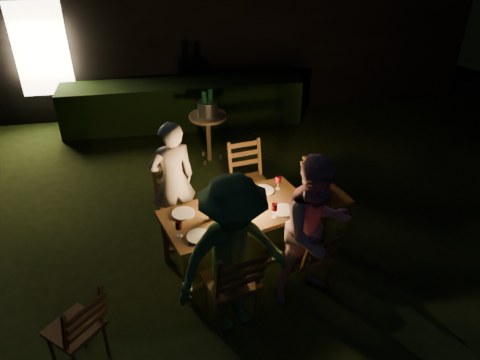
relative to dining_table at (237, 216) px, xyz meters
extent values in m
plane|color=black|center=(0.09, -0.01, -0.61)|extent=(40.00, 40.00, 0.00)
cube|color=black|center=(0.09, 6.19, 0.99)|extent=(10.00, 4.00, 3.20)
cube|color=#FFE5B2|center=(-2.71, 4.20, 0.74)|extent=(0.90, 0.06, 1.60)
cube|color=black|center=(-0.41, 3.74, -0.21)|extent=(4.20, 0.70, 0.80)
cube|color=#4E301A|center=(0.00, 0.00, 0.04)|extent=(1.80, 1.27, 0.05)
cube|color=#4E301A|center=(-0.61, -0.55, -0.31)|extent=(0.06, 0.06, 0.60)
cube|color=#4E301A|center=(-0.81, 0.10, -0.31)|extent=(0.06, 0.06, 0.60)
cube|color=#4E301A|center=(0.81, -0.10, -0.31)|extent=(0.06, 0.06, 0.60)
cube|color=#4E301A|center=(0.61, 0.55, -0.31)|extent=(0.06, 0.06, 0.60)
cube|color=#4E301A|center=(-0.20, -0.85, -0.13)|extent=(0.59, 0.57, 0.04)
cube|color=#4E301A|center=(-0.14, -1.05, 0.17)|extent=(0.50, 0.29, 0.56)
cube|color=#4E301A|center=(0.65, -0.58, -0.20)|extent=(0.51, 0.50, 0.04)
cube|color=#4E301A|center=(0.72, -0.74, 0.05)|extent=(0.42, 0.27, 0.47)
cube|color=#4E301A|center=(-0.65, 0.58, -0.17)|extent=(0.52, 0.51, 0.04)
cube|color=#4E301A|center=(-0.70, 0.76, 0.10)|extent=(0.45, 0.25, 0.51)
cube|color=#4E301A|center=(0.30, 0.88, -0.16)|extent=(0.51, 0.49, 0.04)
cube|color=#4E301A|center=(0.27, 1.07, 0.12)|extent=(0.46, 0.22, 0.52)
cube|color=#4E301A|center=(1.19, 0.38, -0.14)|extent=(0.56, 0.58, 0.04)
cube|color=#4E301A|center=(1.00, 0.32, 0.16)|extent=(0.29, 0.49, 0.55)
cube|color=#4E301A|center=(-1.63, -1.14, -0.19)|extent=(0.58, 0.58, 0.04)
cube|color=#4E301A|center=(-1.50, -1.27, 0.08)|extent=(0.38, 0.40, 0.49)
imported|color=#F2DECE|center=(-0.68, 0.65, 0.14)|extent=(0.63, 0.51, 1.50)
imported|color=#B37B92|center=(0.68, -0.65, 0.21)|extent=(0.95, 0.84, 1.65)
imported|color=#336231|center=(-0.18, -0.92, 0.23)|extent=(1.23, 0.93, 1.70)
cube|color=white|center=(0.03, 0.06, 0.08)|extent=(0.15, 0.15, 0.03)
cube|color=white|center=(0.03, 0.06, 0.40)|extent=(0.16, 0.16, 0.03)
cylinder|color=#FF9E3F|center=(0.03, 0.06, 0.20)|extent=(0.09, 0.09, 0.18)
cylinder|color=white|center=(-0.59, 0.04, 0.07)|extent=(0.25, 0.25, 0.01)
cylinder|color=white|center=(-0.46, -0.38, 0.07)|extent=(0.25, 0.25, 0.01)
cylinder|color=white|center=(0.36, 0.35, 0.07)|extent=(0.25, 0.25, 0.01)
cylinder|color=white|center=(0.50, -0.07, 0.07)|extent=(0.25, 0.25, 0.01)
cylinder|color=#0F471E|center=(-0.24, -0.08, 0.21)|extent=(0.07, 0.07, 0.28)
cube|color=red|center=(-0.05, -0.35, 0.07)|extent=(0.18, 0.14, 0.01)
cube|color=red|center=(0.61, -0.12, 0.07)|extent=(0.18, 0.14, 0.01)
cube|color=black|center=(-0.50, -0.47, 0.07)|extent=(0.14, 0.07, 0.01)
cylinder|color=olive|center=(-0.08, 2.36, 0.14)|extent=(0.58, 0.58, 0.04)
cylinder|color=olive|center=(-0.08, 2.36, -0.24)|extent=(0.07, 0.07, 0.76)
cylinder|color=#A5A8AD|center=(-0.08, 2.36, 0.27)|extent=(0.30, 0.30, 0.22)
cylinder|color=#0F471E|center=(-0.13, 2.32, 0.32)|extent=(0.07, 0.07, 0.32)
cylinder|color=#0F471E|center=(-0.03, 2.40, 0.32)|extent=(0.07, 0.07, 0.32)
camera|label=1|loc=(-0.63, -4.11, 3.10)|focal=35.00mm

